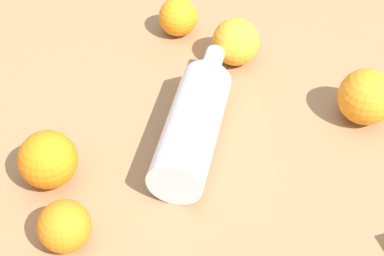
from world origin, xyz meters
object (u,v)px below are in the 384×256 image
at_px(orange_5, 366,97).
at_px(orange_4, 48,160).
at_px(orange_1, 236,42).
at_px(orange_2, 178,17).
at_px(water_bottle, 195,117).
at_px(orange_0, 64,226).

bearing_deg(orange_5, orange_4, -10.09).
height_order(orange_1, orange_5, orange_5).
bearing_deg(orange_2, water_bottle, 71.16).
height_order(water_bottle, orange_1, orange_1).
xyz_separation_m(orange_0, orange_1, (-0.36, -0.23, 0.01)).
bearing_deg(orange_0, orange_2, -131.79).
xyz_separation_m(water_bottle, orange_0, (0.22, 0.10, -0.00)).
bearing_deg(orange_1, orange_4, 19.27).
relative_size(orange_0, orange_4, 0.83).
xyz_separation_m(water_bottle, orange_2, (-0.08, -0.24, -0.00)).
height_order(water_bottle, orange_0, water_bottle).
bearing_deg(orange_5, orange_2, -63.12).
height_order(water_bottle, orange_4, orange_4).
height_order(orange_4, orange_5, orange_5).
xyz_separation_m(water_bottle, orange_4, (0.21, -0.01, 0.00)).
bearing_deg(orange_2, orange_5, 116.88).
bearing_deg(orange_5, orange_0, 3.27).
bearing_deg(water_bottle, orange_5, -68.93).
bearing_deg(orange_4, water_bottle, 177.80).
bearing_deg(orange_1, orange_2, -65.09).
distance_m(orange_2, orange_4, 0.38).
bearing_deg(orange_2, orange_1, 114.91).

